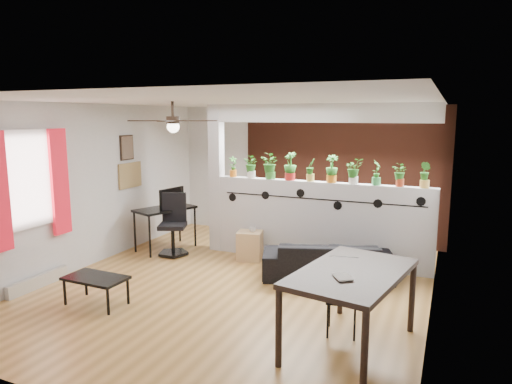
{
  "coord_description": "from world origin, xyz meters",
  "views": [
    {
      "loc": [
        2.73,
        -5.62,
        2.41
      ],
      "look_at": [
        0.05,
        0.6,
        1.27
      ],
      "focal_mm": 32.0,
      "sensor_mm": 36.0,
      "label": 1
    }
  ],
  "objects_px": {
    "potted_plant_7": "(377,172)",
    "computer_desk": "(165,212)",
    "cube_shelf": "(250,246)",
    "cup": "(253,229)",
    "potted_plant_3": "(290,165)",
    "folding_chair": "(343,288)",
    "potted_plant_5": "(332,168)",
    "sofa": "(327,260)",
    "potted_plant_6": "(354,170)",
    "coffee_table": "(96,280)",
    "potted_plant_2": "(270,165)",
    "office_chair": "(173,228)",
    "potted_plant_0": "(233,166)",
    "potted_plant_9": "(425,174)",
    "potted_plant_8": "(400,174)",
    "potted_plant_4": "(311,169)",
    "ceiling_fan": "(173,123)",
    "potted_plant_1": "(251,166)",
    "dining_table": "(352,279)"
  },
  "relations": [
    {
      "from": "potted_plant_2",
      "to": "computer_desk",
      "type": "height_order",
      "value": "potted_plant_2"
    },
    {
      "from": "ceiling_fan",
      "to": "potted_plant_9",
      "type": "distance_m",
      "value": 3.73
    },
    {
      "from": "sofa",
      "to": "computer_desk",
      "type": "bearing_deg",
      "value": -24.31
    },
    {
      "from": "potted_plant_2",
      "to": "potted_plant_6",
      "type": "bearing_deg",
      "value": 0.0
    },
    {
      "from": "potted_plant_8",
      "to": "computer_desk",
      "type": "bearing_deg",
      "value": -174.68
    },
    {
      "from": "potted_plant_0",
      "to": "potted_plant_7",
      "type": "distance_m",
      "value": 2.46
    },
    {
      "from": "potted_plant_3",
      "to": "dining_table",
      "type": "xyz_separation_m",
      "value": [
        1.59,
        -2.64,
        -0.84
      ]
    },
    {
      "from": "dining_table",
      "to": "cube_shelf",
      "type": "bearing_deg",
      "value": 133.44
    },
    {
      "from": "potted_plant_3",
      "to": "folding_chair",
      "type": "height_order",
      "value": "potted_plant_3"
    },
    {
      "from": "potted_plant_8",
      "to": "potted_plant_9",
      "type": "height_order",
      "value": "potted_plant_9"
    },
    {
      "from": "potted_plant_9",
      "to": "dining_table",
      "type": "xyz_separation_m",
      "value": [
        -0.52,
        -2.64,
        -0.81
      ]
    },
    {
      "from": "potted_plant_3",
      "to": "potted_plant_6",
      "type": "xyz_separation_m",
      "value": [
        1.05,
        0.0,
        -0.03
      ]
    },
    {
      "from": "ceiling_fan",
      "to": "cup",
      "type": "bearing_deg",
      "value": 69.69
    },
    {
      "from": "potted_plant_0",
      "to": "potted_plant_9",
      "type": "xyz_separation_m",
      "value": [
        3.16,
        0.0,
        0.02
      ]
    },
    {
      "from": "potted_plant_4",
      "to": "folding_chair",
      "type": "bearing_deg",
      "value": -64.75
    },
    {
      "from": "potted_plant_9",
      "to": "potted_plant_4",
      "type": "bearing_deg",
      "value": 180.0
    },
    {
      "from": "computer_desk",
      "to": "potted_plant_4",
      "type": "bearing_deg",
      "value": 8.16
    },
    {
      "from": "potted_plant_3",
      "to": "potted_plant_0",
      "type": "bearing_deg",
      "value": 180.0
    },
    {
      "from": "potted_plant_3",
      "to": "potted_plant_8",
      "type": "height_order",
      "value": "potted_plant_3"
    },
    {
      "from": "potted_plant_7",
      "to": "potted_plant_9",
      "type": "relative_size",
      "value": 0.99
    },
    {
      "from": "cup",
      "to": "folding_chair",
      "type": "distance_m",
      "value": 2.76
    },
    {
      "from": "potted_plant_4",
      "to": "dining_table",
      "type": "distance_m",
      "value": 3.02
    },
    {
      "from": "cube_shelf",
      "to": "coffee_table",
      "type": "distance_m",
      "value": 2.7
    },
    {
      "from": "potted_plant_9",
      "to": "sofa",
      "type": "xyz_separation_m",
      "value": [
        -1.27,
        -0.66,
        -1.29
      ]
    },
    {
      "from": "potted_plant_0",
      "to": "potted_plant_6",
      "type": "bearing_deg",
      "value": 0.0
    },
    {
      "from": "potted_plant_5",
      "to": "computer_desk",
      "type": "height_order",
      "value": "potted_plant_5"
    },
    {
      "from": "potted_plant_4",
      "to": "potted_plant_6",
      "type": "bearing_deg",
      "value": 0.0
    },
    {
      "from": "potted_plant_6",
      "to": "coffee_table",
      "type": "relative_size",
      "value": 0.5
    },
    {
      "from": "potted_plant_2",
      "to": "potted_plant_3",
      "type": "xyz_separation_m",
      "value": [
        0.35,
        0.0,
        0.01
      ]
    },
    {
      "from": "potted_plant_9",
      "to": "dining_table",
      "type": "relative_size",
      "value": 0.23
    },
    {
      "from": "potted_plant_1",
      "to": "office_chair",
      "type": "height_order",
      "value": "potted_plant_1"
    },
    {
      "from": "cube_shelf",
      "to": "cup",
      "type": "relative_size",
      "value": 4.28
    },
    {
      "from": "office_chair",
      "to": "folding_chair",
      "type": "xyz_separation_m",
      "value": [
        3.36,
        -1.69,
        0.03
      ]
    },
    {
      "from": "potted_plant_8",
      "to": "coffee_table",
      "type": "height_order",
      "value": "potted_plant_8"
    },
    {
      "from": "potted_plant_5",
      "to": "potted_plant_9",
      "type": "relative_size",
      "value": 1.12
    },
    {
      "from": "potted_plant_1",
      "to": "potted_plant_6",
      "type": "distance_m",
      "value": 1.76
    },
    {
      "from": "potted_plant_7",
      "to": "computer_desk",
      "type": "height_order",
      "value": "potted_plant_7"
    },
    {
      "from": "potted_plant_7",
      "to": "computer_desk",
      "type": "relative_size",
      "value": 0.33
    },
    {
      "from": "cube_shelf",
      "to": "potted_plant_2",
      "type": "bearing_deg",
      "value": 43.57
    },
    {
      "from": "potted_plant_8",
      "to": "cup",
      "type": "bearing_deg",
      "value": -171.55
    },
    {
      "from": "cube_shelf",
      "to": "potted_plant_6",
      "type": "bearing_deg",
      "value": -0.38
    },
    {
      "from": "office_chair",
      "to": "coffee_table",
      "type": "xyz_separation_m",
      "value": [
        0.3,
        -2.23,
        -0.13
      ]
    },
    {
      "from": "potted_plant_3",
      "to": "ceiling_fan",
      "type": "bearing_deg",
      "value": -120.81
    },
    {
      "from": "potted_plant_3",
      "to": "potted_plant_9",
      "type": "bearing_deg",
      "value": 0.0
    },
    {
      "from": "potted_plant_1",
      "to": "coffee_table",
      "type": "distance_m",
      "value": 3.22
    },
    {
      "from": "potted_plant_5",
      "to": "folding_chair",
      "type": "distance_m",
      "value": 2.63
    },
    {
      "from": "potted_plant_9",
      "to": "potted_plant_6",
      "type": "bearing_deg",
      "value": 180.0
    },
    {
      "from": "ceiling_fan",
      "to": "potted_plant_4",
      "type": "height_order",
      "value": "ceiling_fan"
    },
    {
      "from": "potted_plant_7",
      "to": "office_chair",
      "type": "relative_size",
      "value": 0.37
    },
    {
      "from": "potted_plant_2",
      "to": "folding_chair",
      "type": "distance_m",
      "value": 3.09
    }
  ]
}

